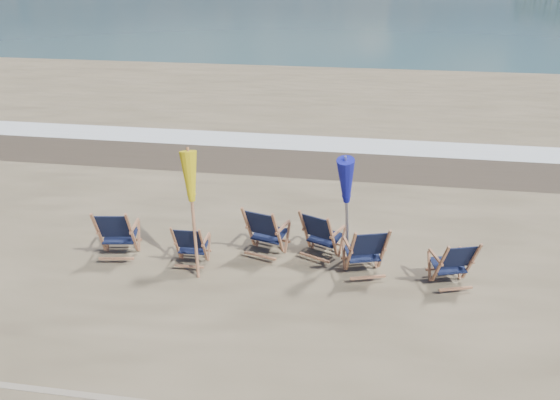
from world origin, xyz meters
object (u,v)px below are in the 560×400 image
(beach_chair_3, at_px, (332,239))
(umbrella_yellow, at_px, (191,185))
(beach_chair_0, at_px, (132,235))
(beach_chair_5, at_px, (471,264))
(beach_chair_4, at_px, (384,251))
(umbrella_blue, at_px, (349,181))
(beach_chair_1, at_px, (203,247))
(beach_chair_2, at_px, (278,235))

(beach_chair_3, height_order, umbrella_yellow, umbrella_yellow)
(beach_chair_0, relative_size, beach_chair_5, 1.10)
(beach_chair_0, distance_m, beach_chair_4, 4.48)
(beach_chair_5, xyz_separation_m, umbrella_yellow, (-4.66, -0.17, 1.18))
(umbrella_blue, bearing_deg, beach_chair_1, -168.39)
(beach_chair_0, height_order, umbrella_blue, umbrella_blue)
(beach_chair_5, bearing_deg, beach_chair_3, -28.00)
(beach_chair_0, xyz_separation_m, beach_chair_1, (1.35, -0.09, -0.09))
(beach_chair_2, bearing_deg, beach_chair_5, -171.07)
(beach_chair_2, bearing_deg, beach_chair_1, 35.87)
(beach_chair_1, xyz_separation_m, beach_chair_4, (3.13, 0.20, 0.08))
(beach_chair_2, xyz_separation_m, beach_chair_3, (0.98, 0.05, -0.03))
(beach_chair_4, distance_m, beach_chair_5, 1.43)
(beach_chair_1, relative_size, beach_chair_2, 0.83)
(beach_chair_0, bearing_deg, beach_chair_1, 167.17)
(beach_chair_2, relative_size, umbrella_blue, 0.49)
(beach_chair_0, distance_m, beach_chair_3, 3.61)
(beach_chair_2, xyz_separation_m, umbrella_yellow, (-1.36, -0.55, 1.13))
(beach_chair_5, relative_size, umbrella_blue, 0.44)
(umbrella_yellow, bearing_deg, beach_chair_3, 14.55)
(beach_chair_2, xyz_separation_m, beach_chair_5, (3.30, -0.39, -0.05))
(beach_chair_1, bearing_deg, beach_chair_5, 179.70)
(beach_chair_2, height_order, umbrella_yellow, umbrella_yellow)
(beach_chair_1, height_order, beach_chair_2, beach_chair_2)
(umbrella_yellow, relative_size, umbrella_blue, 1.00)
(beach_chair_2, height_order, umbrella_blue, umbrella_blue)
(beach_chair_3, xyz_separation_m, beach_chair_5, (2.32, -0.44, -0.02))
(beach_chair_1, distance_m, beach_chair_5, 4.55)
(beach_chair_4, distance_m, umbrella_yellow, 3.45)
(beach_chair_3, relative_size, umbrella_blue, 0.46)
(beach_chair_0, xyz_separation_m, beach_chair_4, (4.48, 0.11, -0.01))
(beach_chair_0, xyz_separation_m, beach_chair_3, (3.58, 0.43, -0.02))
(beach_chair_4, bearing_deg, beach_chair_2, -24.99)
(beach_chair_0, xyz_separation_m, umbrella_blue, (3.81, 0.42, 1.13))
(beach_chair_0, height_order, beach_chair_1, beach_chair_0)
(beach_chair_4, xyz_separation_m, umbrella_blue, (-0.67, 0.31, 1.14))
(beach_chair_1, height_order, beach_chair_4, beach_chair_4)
(beach_chair_1, height_order, beach_chair_3, beach_chair_3)
(beach_chair_3, distance_m, umbrella_blue, 1.18)
(beach_chair_4, xyz_separation_m, umbrella_yellow, (-3.24, -0.29, 1.14))
(beach_chair_2, height_order, beach_chair_3, beach_chair_2)
(beach_chair_4, bearing_deg, umbrella_blue, -41.80)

